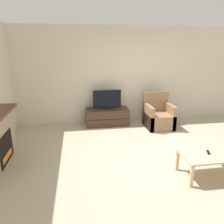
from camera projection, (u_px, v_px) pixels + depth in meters
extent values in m
plane|color=tan|center=(159.00, 156.00, 4.43)|extent=(24.00, 24.00, 0.00)
cube|color=beige|center=(132.00, 75.00, 6.29)|extent=(12.00, 0.06, 2.70)
cube|color=black|center=(6.00, 148.00, 3.92)|extent=(0.01, 0.72, 0.54)
cube|color=orange|center=(8.00, 156.00, 3.97)|extent=(0.01, 0.50, 0.11)
cube|color=#422D1E|center=(107.00, 117.00, 6.18)|extent=(1.19, 0.51, 0.47)
cube|color=black|center=(108.00, 120.00, 5.93)|extent=(1.17, 0.01, 0.01)
cube|color=black|center=(107.00, 108.00, 6.11)|extent=(0.27, 0.18, 0.04)
cube|color=black|center=(107.00, 99.00, 6.03)|extent=(0.78, 0.03, 0.49)
cube|color=black|center=(107.00, 99.00, 6.01)|extent=(0.72, 0.01, 0.44)
cube|color=#937051|center=(158.00, 120.00, 5.98)|extent=(0.70, 0.76, 0.40)
cube|color=#937051|center=(155.00, 101.00, 6.14)|extent=(0.70, 0.14, 0.54)
cube|color=#937051|center=(148.00, 117.00, 5.90)|extent=(0.10, 0.76, 0.64)
cube|color=#937051|center=(169.00, 116.00, 5.99)|extent=(0.10, 0.76, 0.64)
cube|color=#CCB289|center=(210.00, 155.00, 3.65)|extent=(0.98, 0.59, 0.03)
cube|color=#CCB289|center=(192.00, 176.00, 3.40)|extent=(0.05, 0.05, 0.38)
cube|color=#CCB289|center=(177.00, 160.00, 3.88)|extent=(0.05, 0.05, 0.38)
cube|color=#CCB289|center=(223.00, 156.00, 4.02)|extent=(0.05, 0.05, 0.38)
cube|color=black|center=(208.00, 152.00, 3.68)|extent=(0.09, 0.15, 0.02)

